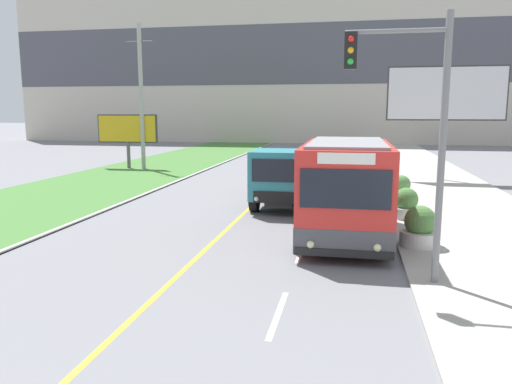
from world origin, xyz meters
name	(u,v)px	position (x,y,z in m)	size (l,w,h in m)	color
apartment_block_background	(321,61)	(0.00, 64.27, 10.25)	(80.00, 8.04, 20.51)	beige
city_bus	(346,190)	(3.96, 14.02, 1.56)	(2.74, 5.99, 3.07)	red
dump_truck	(286,178)	(1.43, 18.94, 1.23)	(2.47, 6.83, 2.45)	black
utility_pole_far	(141,97)	(-10.03, 30.82, 4.91)	(1.80, 0.28, 9.71)	#9E9E99
traffic_light_mast	(414,116)	(5.43, 10.16, 3.88)	(2.28, 0.32, 6.10)	slate
billboard_large	(446,96)	(9.21, 28.42, 4.81)	(6.45, 0.24, 6.46)	#59595B
billboard_small	(128,130)	(-11.20, 30.99, 2.67)	(4.32, 0.24, 3.74)	#59595B
planter_round_near	(420,228)	(6.12, 13.36, 0.60)	(1.14, 1.14, 1.19)	silver
planter_round_second	(406,205)	(6.12, 17.26, 0.57)	(1.08, 1.08, 1.12)	silver
planter_round_third	(401,189)	(6.30, 21.17, 0.56)	(1.01, 1.01, 1.10)	silver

